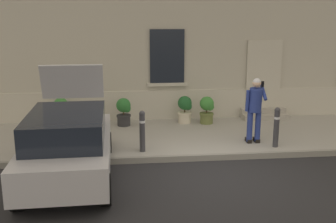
{
  "coord_description": "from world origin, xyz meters",
  "views": [
    {
      "loc": [
        -1.94,
        -8.38,
        3.47
      ],
      "look_at": [
        -0.84,
        1.6,
        1.1
      ],
      "focal_mm": 43.66,
      "sensor_mm": 36.0,
      "label": 1
    }
  ],
  "objects_px": {
    "bollard_far_left": "(142,130)",
    "hatchback_car_silver": "(68,144)",
    "planter_cream": "(185,109)",
    "person_on_phone": "(255,106)",
    "planter_terracotta": "(61,111)",
    "bollard_near_person": "(276,126)",
    "planter_olive": "(207,109)",
    "planter_charcoal": "(124,111)"
  },
  "relations": [
    {
      "from": "bollard_near_person",
      "to": "hatchback_car_silver",
      "type": "bearing_deg",
      "value": -166.54
    },
    {
      "from": "planter_cream",
      "to": "planter_terracotta",
      "type": "bearing_deg",
      "value": 177.57
    },
    {
      "from": "planter_cream",
      "to": "person_on_phone",
      "type": "bearing_deg",
      "value": -56.55
    },
    {
      "from": "bollard_near_person",
      "to": "bollard_far_left",
      "type": "bearing_deg",
      "value": 180.0
    },
    {
      "from": "hatchback_car_silver",
      "to": "bollard_near_person",
      "type": "bearing_deg",
      "value": 13.46
    },
    {
      "from": "hatchback_car_silver",
      "to": "bollard_far_left",
      "type": "height_order",
      "value": "hatchback_car_silver"
    },
    {
      "from": "hatchback_car_silver",
      "to": "planter_olive",
      "type": "bearing_deg",
      "value": 44.52
    },
    {
      "from": "planter_terracotta",
      "to": "planter_olive",
      "type": "bearing_deg",
      "value": -4.01
    },
    {
      "from": "hatchback_car_silver",
      "to": "planter_cream",
      "type": "bearing_deg",
      "value": 51.24
    },
    {
      "from": "planter_olive",
      "to": "bollard_far_left",
      "type": "bearing_deg",
      "value": -130.57
    },
    {
      "from": "hatchback_car_silver",
      "to": "bollard_far_left",
      "type": "relative_size",
      "value": 3.93
    },
    {
      "from": "hatchback_car_silver",
      "to": "planter_terracotta",
      "type": "bearing_deg",
      "value": 100.17
    },
    {
      "from": "person_on_phone",
      "to": "planter_charcoal",
      "type": "xyz_separation_m",
      "value": [
        -3.42,
        2.15,
        -0.55
      ]
    },
    {
      "from": "bollard_far_left",
      "to": "planter_terracotta",
      "type": "bearing_deg",
      "value": 129.96
    },
    {
      "from": "planter_terracotta",
      "to": "planter_charcoal",
      "type": "bearing_deg",
      "value": -8.64
    },
    {
      "from": "person_on_phone",
      "to": "planter_olive",
      "type": "relative_size",
      "value": 2.04
    },
    {
      "from": "planter_charcoal",
      "to": "bollard_near_person",
      "type": "bearing_deg",
      "value": -33.04
    },
    {
      "from": "bollard_far_left",
      "to": "person_on_phone",
      "type": "distance_m",
      "value": 3.03
    },
    {
      "from": "planter_terracotta",
      "to": "planter_cream",
      "type": "xyz_separation_m",
      "value": [
        3.83,
        -0.16,
        0.0
      ]
    },
    {
      "from": "planter_terracotta",
      "to": "planter_charcoal",
      "type": "xyz_separation_m",
      "value": [
        1.92,
        -0.29,
        0.0
      ]
    },
    {
      "from": "person_on_phone",
      "to": "planter_cream",
      "type": "height_order",
      "value": "person_on_phone"
    },
    {
      "from": "planter_charcoal",
      "to": "hatchback_car_silver",
      "type": "bearing_deg",
      "value": -107.67
    },
    {
      "from": "hatchback_car_silver",
      "to": "planter_charcoal",
      "type": "bearing_deg",
      "value": 72.33
    },
    {
      "from": "bollard_near_person",
      "to": "bollard_far_left",
      "type": "height_order",
      "value": "same"
    },
    {
      "from": "planter_terracotta",
      "to": "bollard_far_left",
      "type": "bearing_deg",
      "value": -50.04
    },
    {
      "from": "hatchback_car_silver",
      "to": "planter_cream",
      "type": "height_order",
      "value": "hatchback_car_silver"
    },
    {
      "from": "planter_cream",
      "to": "planter_charcoal",
      "type": "bearing_deg",
      "value": -176.16
    },
    {
      "from": "bollard_near_person",
      "to": "person_on_phone",
      "type": "xyz_separation_m",
      "value": [
        -0.47,
        0.38,
        0.44
      ]
    },
    {
      "from": "person_on_phone",
      "to": "planter_cream",
      "type": "xyz_separation_m",
      "value": [
        -1.5,
        2.28,
        -0.55
      ]
    },
    {
      "from": "bollard_near_person",
      "to": "planter_olive",
      "type": "distance_m",
      "value": 2.82
    },
    {
      "from": "bollard_near_person",
      "to": "planter_charcoal",
      "type": "distance_m",
      "value": 4.64
    },
    {
      "from": "planter_charcoal",
      "to": "person_on_phone",
      "type": "bearing_deg",
      "value": -32.13
    },
    {
      "from": "person_on_phone",
      "to": "planter_terracotta",
      "type": "xyz_separation_m",
      "value": [
        -5.34,
        2.44,
        -0.55
      ]
    },
    {
      "from": "bollard_far_left",
      "to": "hatchback_car_silver",
      "type": "bearing_deg",
      "value": -143.42
    },
    {
      "from": "planter_terracotta",
      "to": "hatchback_car_silver",
      "type": "bearing_deg",
      "value": -79.83
    },
    {
      "from": "planter_cream",
      "to": "planter_olive",
      "type": "relative_size",
      "value": 1.0
    },
    {
      "from": "planter_olive",
      "to": "planter_terracotta",
      "type": "bearing_deg",
      "value": 175.99
    },
    {
      "from": "hatchback_car_silver",
      "to": "bollard_far_left",
      "type": "xyz_separation_m",
      "value": [
        1.64,
        1.22,
        -0.09
      ]
    },
    {
      "from": "bollard_near_person",
      "to": "planter_charcoal",
      "type": "height_order",
      "value": "bollard_near_person"
    },
    {
      "from": "hatchback_car_silver",
      "to": "planter_cream",
      "type": "xyz_separation_m",
      "value": [
        3.11,
        3.87,
        -0.19
      ]
    },
    {
      "from": "bollard_near_person",
      "to": "planter_charcoal",
      "type": "bearing_deg",
      "value": 146.96
    },
    {
      "from": "planter_terracotta",
      "to": "planter_charcoal",
      "type": "distance_m",
      "value": 1.94
    }
  ]
}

